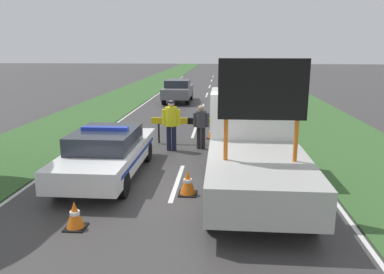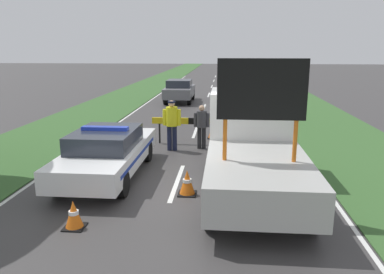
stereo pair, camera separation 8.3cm
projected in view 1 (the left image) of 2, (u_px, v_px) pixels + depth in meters
name	position (u px, v px, depth m)	size (l,w,h in m)	color
ground_plane	(175.00, 190.00, 9.68)	(160.00, 160.00, 0.00)	#3D3A3A
lane_markings	(202.00, 109.00, 22.59)	(7.96, 55.59, 0.01)	silver
grass_verge_left	(130.00, 94.00, 29.54)	(4.11, 120.00, 0.03)	#38602D
grass_verge_right	(286.00, 96.00, 28.60)	(4.11, 120.00, 0.03)	#38602D
police_car	(108.00, 152.00, 10.56)	(1.85, 4.95, 1.47)	white
work_truck	(254.00, 145.00, 9.54)	(2.27, 5.42, 3.38)	white
road_barrier	(188.00, 123.00, 14.20)	(2.79, 0.08, 1.00)	black
police_officer	(171.00, 121.00, 13.20)	(0.65, 0.41, 1.80)	#191E38
pedestrian_civilian	(201.00, 123.00, 13.46)	(0.57, 0.36, 1.60)	#232326
traffic_cone_near_police	(75.00, 215.00, 7.56)	(0.42, 0.42, 0.58)	black
traffic_cone_centre_front	(226.00, 147.00, 12.53)	(0.50, 0.50, 0.68)	black
traffic_cone_near_truck	(188.00, 182.00, 9.32)	(0.46, 0.46, 0.63)	black
traffic_cone_behind_barrier	(211.00, 132.00, 15.16)	(0.35, 0.35, 0.50)	black
queued_car_sedan_black	(236.00, 104.00, 19.25)	(1.79, 4.50, 1.45)	black
queued_car_suv_grey	(178.00, 90.00, 25.31)	(1.79, 4.07, 1.51)	slate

